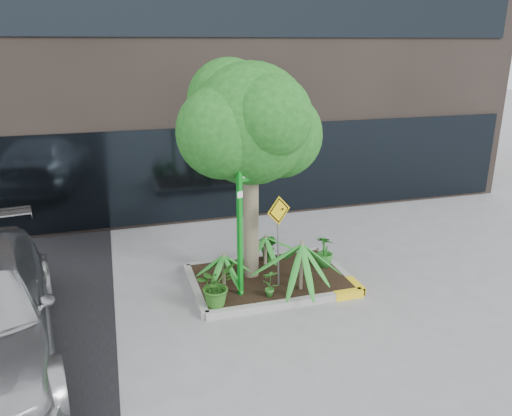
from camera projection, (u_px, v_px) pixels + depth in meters
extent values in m
plane|color=gray|center=(265.00, 290.00, 10.31)|extent=(80.00, 80.00, 0.00)
cube|color=#9E9E99|center=(255.00, 259.00, 11.61)|extent=(3.20, 0.15, 0.15)
cube|color=#9E9E99|center=(287.00, 304.00, 9.61)|extent=(3.20, 0.15, 0.15)
cube|color=#9E9E99|center=(195.00, 289.00, 10.18)|extent=(0.15, 2.20, 0.15)
cube|color=#9E9E99|center=(338.00, 270.00, 11.04)|extent=(0.15, 2.20, 0.15)
cube|color=yellow|center=(348.00, 295.00, 9.96)|extent=(0.60, 0.17, 0.15)
cube|color=black|center=(270.00, 277.00, 10.60)|extent=(3.05, 2.05, 0.06)
cylinder|color=gray|center=(251.00, 216.00, 10.24)|extent=(0.32, 0.32, 2.97)
cylinder|color=gray|center=(255.00, 164.00, 9.92)|extent=(0.56, 0.16, 0.96)
sphere|color=#175117|center=(251.00, 124.00, 9.65)|extent=(2.38, 2.38, 2.38)
sphere|color=#175117|center=(279.00, 135.00, 10.20)|extent=(1.78, 1.78, 1.78)
sphere|color=#175117|center=(223.00, 132.00, 9.34)|extent=(1.78, 1.78, 1.78)
sphere|color=#175117|center=(270.00, 117.00, 9.10)|extent=(1.58, 1.58, 1.58)
sphere|color=#175117|center=(229.00, 101.00, 9.89)|extent=(1.68, 1.68, 1.68)
cylinder|color=gray|center=(301.00, 265.00, 9.88)|extent=(0.07, 0.07, 1.04)
cylinder|color=gray|center=(224.00, 270.00, 10.05)|extent=(0.07, 0.07, 0.72)
cylinder|color=gray|center=(265.00, 250.00, 11.06)|extent=(0.07, 0.07, 0.69)
imported|color=#2A621C|center=(215.00, 285.00, 9.32)|extent=(1.02, 1.02, 0.80)
imported|color=#247021|center=(325.00, 251.00, 10.97)|extent=(0.56, 0.56, 0.71)
imported|color=#2C7123|center=(270.00, 283.00, 9.65)|extent=(0.31, 0.31, 0.58)
imported|color=#1D5C1A|center=(269.00, 247.00, 11.24)|extent=(0.50, 0.50, 0.65)
cube|color=#0C8A1B|center=(240.00, 233.00, 9.42)|extent=(0.11, 0.11, 2.88)
cube|color=#0C8A1B|center=(256.00, 174.00, 9.32)|extent=(0.75, 0.35, 0.19)
cube|color=#0C8A1B|center=(226.00, 163.00, 9.30)|extent=(0.35, 0.75, 0.19)
cube|color=white|center=(256.00, 174.00, 9.31)|extent=(0.57, 0.25, 0.04)
cube|color=white|center=(225.00, 163.00, 9.29)|extent=(0.25, 0.57, 0.04)
cube|color=white|center=(240.00, 195.00, 9.13)|extent=(0.11, 0.05, 0.12)
cylinder|color=slate|center=(278.00, 245.00, 9.97)|extent=(0.08, 0.11, 1.74)
cube|color=yellow|center=(279.00, 210.00, 9.73)|extent=(0.54, 0.24, 0.58)
cube|color=black|center=(279.00, 211.00, 9.72)|extent=(0.48, 0.21, 0.52)
cube|color=yellow|center=(279.00, 211.00, 9.71)|extent=(0.41, 0.17, 0.44)
cube|color=black|center=(279.00, 211.00, 9.71)|extent=(0.13, 0.06, 0.08)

